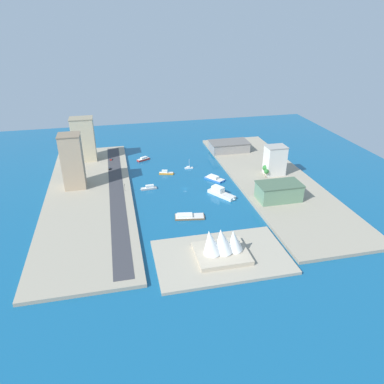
{
  "coord_description": "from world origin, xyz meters",
  "views": [
    {
      "loc": [
        56.42,
        279.76,
        138.09
      ],
      "look_at": [
        -3.4,
        12.97,
        2.79
      ],
      "focal_mm": 33.9,
      "sensor_mm": 36.0,
      "label": 1
    }
  ],
  "objects_px": {
    "carpark_squat_concrete": "(229,146)",
    "traffic_light_waterfront": "(125,186)",
    "office_block_beige": "(84,139)",
    "catamaran_blue": "(214,178)",
    "hotel_broad_white": "(275,160)",
    "ferry_white_commuter": "(221,193)",
    "suv_black": "(110,168)",
    "opera_landmark": "(221,245)",
    "tugboat_red": "(143,159)",
    "terminal_long_green": "(279,191)",
    "yacht_sleek_gray": "(149,188)",
    "pickup_red": "(111,159)",
    "sailboat_small_white": "(189,168)",
    "water_taxi_orange": "(166,173)",
    "apartment_midrise_tan": "(72,161)",
    "barge_flat_brown": "(188,216)"
  },
  "relations": [
    {
      "from": "carpark_squat_concrete",
      "to": "catamaran_blue",
      "type": "bearing_deg",
      "value": 61.89
    },
    {
      "from": "pickup_red",
      "to": "sailboat_small_white",
      "type": "bearing_deg",
      "value": 155.6
    },
    {
      "from": "tugboat_red",
      "to": "office_block_beige",
      "type": "relative_size",
      "value": 0.33
    },
    {
      "from": "carpark_squat_concrete",
      "to": "traffic_light_waterfront",
      "type": "distance_m",
      "value": 140.14
    },
    {
      "from": "yacht_sleek_gray",
      "to": "pickup_red",
      "type": "height_order",
      "value": "pickup_red"
    },
    {
      "from": "tugboat_red",
      "to": "barge_flat_brown",
      "type": "bearing_deg",
      "value": 99.55
    },
    {
      "from": "yacht_sleek_gray",
      "to": "apartment_midrise_tan",
      "type": "relative_size",
      "value": 0.32
    },
    {
      "from": "yacht_sleek_gray",
      "to": "ferry_white_commuter",
      "type": "xyz_separation_m",
      "value": [
        -57.52,
        25.09,
        1.14
      ]
    },
    {
      "from": "carpark_squat_concrete",
      "to": "pickup_red",
      "type": "xyz_separation_m",
      "value": [
        127.3,
        0.49,
        -4.27
      ]
    },
    {
      "from": "ferry_white_commuter",
      "to": "carpark_squat_concrete",
      "type": "bearing_deg",
      "value": -111.63
    },
    {
      "from": "office_block_beige",
      "to": "tugboat_red",
      "type": "bearing_deg",
      "value": 171.31
    },
    {
      "from": "catamaran_blue",
      "to": "hotel_broad_white",
      "type": "relative_size",
      "value": 0.73
    },
    {
      "from": "carpark_squat_concrete",
      "to": "pickup_red",
      "type": "bearing_deg",
      "value": 0.22
    },
    {
      "from": "traffic_light_waterfront",
      "to": "suv_black",
      "type": "bearing_deg",
      "value": -77.17
    },
    {
      "from": "ferry_white_commuter",
      "to": "office_block_beige",
      "type": "relative_size",
      "value": 0.58
    },
    {
      "from": "yacht_sleek_gray",
      "to": "apartment_midrise_tan",
      "type": "bearing_deg",
      "value": -12.98
    },
    {
      "from": "ferry_white_commuter",
      "to": "suv_black",
      "type": "distance_m",
      "value": 115.54
    },
    {
      "from": "ferry_white_commuter",
      "to": "opera_landmark",
      "type": "bearing_deg",
      "value": 73.32
    },
    {
      "from": "barge_flat_brown",
      "to": "sailboat_small_white",
      "type": "relative_size",
      "value": 2.38
    },
    {
      "from": "carpark_squat_concrete",
      "to": "traffic_light_waterfront",
      "type": "relative_size",
      "value": 6.43
    },
    {
      "from": "office_block_beige",
      "to": "apartment_midrise_tan",
      "type": "xyz_separation_m",
      "value": [
        6.09,
        64.92,
        1.64
      ]
    },
    {
      "from": "apartment_midrise_tan",
      "to": "traffic_light_waterfront",
      "type": "xyz_separation_m",
      "value": [
        -40.82,
        18.26,
        -19.2
      ]
    },
    {
      "from": "tugboat_red",
      "to": "water_taxi_orange",
      "type": "distance_m",
      "value": 44.31
    },
    {
      "from": "hotel_broad_white",
      "to": "office_block_beige",
      "type": "bearing_deg",
      "value": -23.75
    },
    {
      "from": "ferry_white_commuter",
      "to": "office_block_beige",
      "type": "xyz_separation_m",
      "value": [
        113.05,
        -104.21,
        21.74
      ]
    },
    {
      "from": "yacht_sleek_gray",
      "to": "terminal_long_green",
      "type": "distance_m",
      "value": 110.26
    },
    {
      "from": "ferry_white_commuter",
      "to": "hotel_broad_white",
      "type": "distance_m",
      "value": 67.82
    },
    {
      "from": "hotel_broad_white",
      "to": "traffic_light_waterfront",
      "type": "distance_m",
      "value": 139.1
    },
    {
      "from": "yacht_sleek_gray",
      "to": "terminal_long_green",
      "type": "relative_size",
      "value": 0.42
    },
    {
      "from": "catamaran_blue",
      "to": "tugboat_red",
      "type": "bearing_deg",
      "value": -46.81
    },
    {
      "from": "catamaran_blue",
      "to": "carpark_squat_concrete",
      "type": "height_order",
      "value": "carpark_squat_concrete"
    },
    {
      "from": "pickup_red",
      "to": "suv_black",
      "type": "xyz_separation_m",
      "value": [
        1.55,
        25.04,
        0.0
      ]
    },
    {
      "from": "hotel_broad_white",
      "to": "ferry_white_commuter",
      "type": "bearing_deg",
      "value": 24.87
    },
    {
      "from": "catamaran_blue",
      "to": "office_block_beige",
      "type": "bearing_deg",
      "value": -31.59
    },
    {
      "from": "water_taxi_orange",
      "to": "apartment_midrise_tan",
      "type": "height_order",
      "value": "apartment_midrise_tan"
    },
    {
      "from": "opera_landmark",
      "to": "catamaran_blue",
      "type": "bearing_deg",
      "value": -103.98
    },
    {
      "from": "catamaran_blue",
      "to": "sailboat_small_white",
      "type": "relative_size",
      "value": 2.01
    },
    {
      "from": "opera_landmark",
      "to": "apartment_midrise_tan",
      "type": "bearing_deg",
      "value": -52.61
    },
    {
      "from": "barge_flat_brown",
      "to": "hotel_broad_white",
      "type": "xyz_separation_m",
      "value": [
        -94.56,
        -58.14,
        14.98
      ]
    },
    {
      "from": "tugboat_red",
      "to": "carpark_squat_concrete",
      "type": "distance_m",
      "value": 94.45
    },
    {
      "from": "pickup_red",
      "to": "opera_landmark",
      "type": "distance_m",
      "value": 192.08
    },
    {
      "from": "carpark_squat_concrete",
      "to": "office_block_beige",
      "type": "distance_m",
      "value": 152.92
    },
    {
      "from": "suv_black",
      "to": "traffic_light_waterfront",
      "type": "bearing_deg",
      "value": 102.83
    },
    {
      "from": "barge_flat_brown",
      "to": "office_block_beige",
      "type": "bearing_deg",
      "value": -59.62
    },
    {
      "from": "hotel_broad_white",
      "to": "office_block_beige",
      "type": "relative_size",
      "value": 0.62
    },
    {
      "from": "hotel_broad_white",
      "to": "terminal_long_green",
      "type": "height_order",
      "value": "hotel_broad_white"
    },
    {
      "from": "terminal_long_green",
      "to": "traffic_light_waterfront",
      "type": "relative_size",
      "value": 5.42
    },
    {
      "from": "hotel_broad_white",
      "to": "apartment_midrise_tan",
      "type": "distance_m",
      "value": 180.07
    },
    {
      "from": "opera_landmark",
      "to": "carpark_squat_concrete",
      "type": "bearing_deg",
      "value": -109.38
    },
    {
      "from": "pickup_red",
      "to": "water_taxi_orange",
      "type": "bearing_deg",
      "value": 139.89
    }
  ]
}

